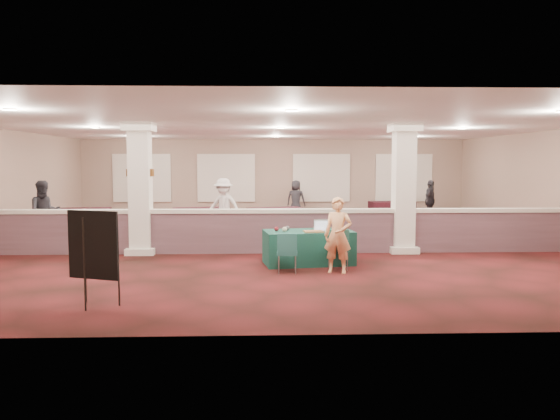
{
  "coord_description": "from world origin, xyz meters",
  "views": [
    {
      "loc": [
        -0.56,
        -14.94,
        2.25
      ],
      "look_at": [
        -0.1,
        -2.0,
        1.12
      ],
      "focal_mm": 35.0,
      "sensor_mm": 36.0,
      "label": 1
    }
  ],
  "objects_px": {
    "far_table_front_center": "(211,229)",
    "attendee_a": "(45,212)",
    "far_table_back_left": "(83,219)",
    "woman": "(338,235)",
    "far_table_front_right": "(421,227)",
    "near_table": "(308,247)",
    "conf_chair_main": "(338,246)",
    "far_table_back_right": "(392,210)",
    "attendee_c": "(430,201)",
    "easel_board": "(93,246)",
    "far_table_back_center": "(276,219)",
    "conf_chair_side": "(287,249)",
    "far_table_front_left": "(202,219)",
    "attendee_b": "(224,206)",
    "attendee_d": "(296,199)"
  },
  "relations": [
    {
      "from": "near_table",
      "to": "attendee_b",
      "type": "distance_m",
      "value": 5.86
    },
    {
      "from": "far_table_back_left",
      "to": "far_table_back_right",
      "type": "relative_size",
      "value": 1.04
    },
    {
      "from": "conf_chair_side",
      "to": "attendee_b",
      "type": "distance_m",
      "value": 6.63
    },
    {
      "from": "far_table_front_center",
      "to": "far_table_back_right",
      "type": "bearing_deg",
      "value": 41.22
    },
    {
      "from": "easel_board",
      "to": "attendee_c",
      "type": "bearing_deg",
      "value": 73.05
    },
    {
      "from": "far_table_back_left",
      "to": "far_table_back_center",
      "type": "distance_m",
      "value": 6.45
    },
    {
      "from": "woman",
      "to": "far_table_back_right",
      "type": "bearing_deg",
      "value": 88.47
    },
    {
      "from": "far_table_back_left",
      "to": "far_table_front_center",
      "type": "bearing_deg",
      "value": -30.94
    },
    {
      "from": "near_table",
      "to": "conf_chair_side",
      "type": "height_order",
      "value": "conf_chair_side"
    },
    {
      "from": "attendee_d",
      "to": "far_table_front_right",
      "type": "bearing_deg",
      "value": 131.61
    },
    {
      "from": "easel_board",
      "to": "far_table_front_center",
      "type": "xyz_separation_m",
      "value": [
        1.15,
        7.17,
        -0.63
      ]
    },
    {
      "from": "far_table_front_right",
      "to": "far_table_back_left",
      "type": "xyz_separation_m",
      "value": [
        -10.51,
        3.06,
        -0.04
      ]
    },
    {
      "from": "far_table_front_right",
      "to": "far_table_back_right",
      "type": "distance_m",
      "value": 6.23
    },
    {
      "from": "conf_chair_main",
      "to": "attendee_d",
      "type": "relative_size",
      "value": 0.57
    },
    {
      "from": "far_table_front_left",
      "to": "attendee_a",
      "type": "relative_size",
      "value": 1.06
    },
    {
      "from": "near_table",
      "to": "woman",
      "type": "xyz_separation_m",
      "value": [
        0.51,
        -1.01,
        0.4
      ]
    },
    {
      "from": "woman",
      "to": "far_table_back_left",
      "type": "xyz_separation_m",
      "value": [
        -7.51,
        7.37,
        -0.41
      ]
    },
    {
      "from": "far_table_front_right",
      "to": "attendee_c",
      "type": "height_order",
      "value": "attendee_c"
    },
    {
      "from": "far_table_front_right",
      "to": "attendee_c",
      "type": "xyz_separation_m",
      "value": [
        1.83,
        5.07,
        0.39
      ]
    },
    {
      "from": "attendee_c",
      "to": "far_table_front_right",
      "type": "bearing_deg",
      "value": -164.81
    },
    {
      "from": "conf_chair_main",
      "to": "attendee_c",
      "type": "height_order",
      "value": "attendee_c"
    },
    {
      "from": "near_table",
      "to": "conf_chair_side",
      "type": "xyz_separation_m",
      "value": [
        -0.52,
        -1.01,
        0.12
      ]
    },
    {
      "from": "conf_chair_side",
      "to": "attendee_a",
      "type": "bearing_deg",
      "value": 149.86
    },
    {
      "from": "conf_chair_main",
      "to": "attendee_a",
      "type": "relative_size",
      "value": 0.49
    },
    {
      "from": "far_table_back_center",
      "to": "woman",
      "type": "bearing_deg",
      "value": -81.64
    },
    {
      "from": "far_table_back_center",
      "to": "attendee_a",
      "type": "bearing_deg",
      "value": -155.06
    },
    {
      "from": "far_table_front_center",
      "to": "far_table_front_right",
      "type": "bearing_deg",
      "value": -3.47
    },
    {
      "from": "woman",
      "to": "easel_board",
      "type": "bearing_deg",
      "value": -131.4
    },
    {
      "from": "easel_board",
      "to": "far_table_back_center",
      "type": "bearing_deg",
      "value": 92.46
    },
    {
      "from": "woman",
      "to": "far_table_front_left",
      "type": "bearing_deg",
      "value": 134.23
    },
    {
      "from": "far_table_back_left",
      "to": "attendee_c",
      "type": "height_order",
      "value": "attendee_c"
    },
    {
      "from": "conf_chair_side",
      "to": "far_table_front_right",
      "type": "bearing_deg",
      "value": 49.78
    },
    {
      "from": "near_table",
      "to": "woman",
      "type": "height_order",
      "value": "woman"
    },
    {
      "from": "woman",
      "to": "far_table_front_right",
      "type": "relative_size",
      "value": 0.78
    },
    {
      "from": "far_table_back_center",
      "to": "far_table_back_right",
      "type": "height_order",
      "value": "far_table_back_center"
    },
    {
      "from": "near_table",
      "to": "woman",
      "type": "bearing_deg",
      "value": -71.52
    },
    {
      "from": "far_table_front_left",
      "to": "attendee_d",
      "type": "distance_m",
      "value": 5.24
    },
    {
      "from": "near_table",
      "to": "conf_chair_main",
      "type": "bearing_deg",
      "value": -59.5
    },
    {
      "from": "conf_chair_side",
      "to": "far_table_back_left",
      "type": "height_order",
      "value": "conf_chair_side"
    },
    {
      "from": "conf_chair_main",
      "to": "attendee_c",
      "type": "distance_m",
      "value": 10.26
    },
    {
      "from": "far_table_front_center",
      "to": "attendee_c",
      "type": "distance_m",
      "value": 9.16
    },
    {
      "from": "near_table",
      "to": "conf_chair_main",
      "type": "height_order",
      "value": "conf_chair_main"
    },
    {
      "from": "conf_chair_side",
      "to": "far_table_back_center",
      "type": "distance_m",
      "value": 7.21
    },
    {
      "from": "woman",
      "to": "far_table_front_left",
      "type": "distance_m",
      "value": 7.85
    },
    {
      "from": "woman",
      "to": "far_table_back_right",
      "type": "height_order",
      "value": "woman"
    },
    {
      "from": "far_table_front_center",
      "to": "far_table_front_right",
      "type": "relative_size",
      "value": 0.81
    },
    {
      "from": "far_table_front_left",
      "to": "attendee_d",
      "type": "relative_size",
      "value": 1.21
    },
    {
      "from": "conf_chair_main",
      "to": "far_table_front_right",
      "type": "distance_m",
      "value": 4.97
    },
    {
      "from": "conf_chair_side",
      "to": "attendee_a",
      "type": "relative_size",
      "value": 0.47
    },
    {
      "from": "far_table_front_center",
      "to": "attendee_a",
      "type": "bearing_deg",
      "value": -174.12
    }
  ]
}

